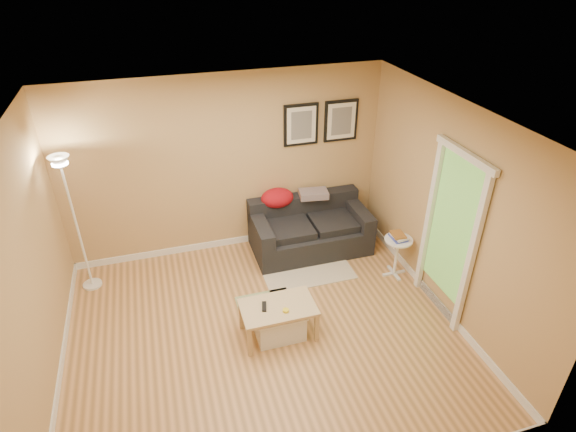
# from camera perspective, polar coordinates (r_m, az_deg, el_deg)

# --- Properties ---
(floor) EXTENTS (4.50, 4.50, 0.00)m
(floor) POSITION_cam_1_polar(r_m,az_deg,el_deg) (5.74, -2.88, -14.10)
(floor) COLOR tan
(floor) RESTS_ON ground
(ceiling) EXTENTS (4.50, 4.50, 0.00)m
(ceiling) POSITION_cam_1_polar(r_m,az_deg,el_deg) (4.33, -3.78, 11.14)
(ceiling) COLOR white
(ceiling) RESTS_ON wall_back
(wall_back) EXTENTS (4.50, 0.00, 4.50)m
(wall_back) POSITION_cam_1_polar(r_m,az_deg,el_deg) (6.64, -7.48, 6.02)
(wall_back) COLOR tan
(wall_back) RESTS_ON ground
(wall_front) EXTENTS (4.50, 0.00, 4.50)m
(wall_front) POSITION_cam_1_polar(r_m,az_deg,el_deg) (3.50, 5.25, -21.08)
(wall_front) COLOR tan
(wall_front) RESTS_ON ground
(wall_left) EXTENTS (0.00, 4.00, 4.00)m
(wall_left) POSITION_cam_1_polar(r_m,az_deg,el_deg) (5.01, -29.29, -7.05)
(wall_left) COLOR tan
(wall_left) RESTS_ON ground
(wall_right) EXTENTS (0.00, 4.00, 4.00)m
(wall_right) POSITION_cam_1_polar(r_m,az_deg,el_deg) (5.77, 18.94, 0.51)
(wall_right) COLOR tan
(wall_right) RESTS_ON ground
(baseboard_back) EXTENTS (4.50, 0.02, 0.10)m
(baseboard_back) POSITION_cam_1_polar(r_m,az_deg,el_deg) (7.24, -6.81, -3.04)
(baseboard_back) COLOR white
(baseboard_back) RESTS_ON ground
(baseboard_left) EXTENTS (0.02, 4.00, 0.10)m
(baseboard_left) POSITION_cam_1_polar(r_m,az_deg,el_deg) (5.79, -25.95, -16.95)
(baseboard_left) COLOR white
(baseboard_left) RESTS_ON ground
(baseboard_right) EXTENTS (0.02, 4.00, 0.10)m
(baseboard_right) POSITION_cam_1_polar(r_m,az_deg,el_deg) (6.46, 17.00, -9.14)
(baseboard_right) COLOR white
(baseboard_right) RESTS_ON ground
(sofa) EXTENTS (1.70, 0.90, 0.75)m
(sofa) POSITION_cam_1_polar(r_m,az_deg,el_deg) (6.92, 2.74, -1.38)
(sofa) COLOR black
(sofa) RESTS_ON ground
(red_throw) EXTENTS (0.48, 0.36, 0.28)m
(red_throw) POSITION_cam_1_polar(r_m,az_deg,el_deg) (6.87, -1.31, 2.22)
(red_throw) COLOR #B21021
(red_throw) RESTS_ON sofa
(plaid_throw) EXTENTS (0.45, 0.32, 0.10)m
(plaid_throw) POSITION_cam_1_polar(r_m,az_deg,el_deg) (6.96, 3.11, 2.70)
(plaid_throw) COLOR tan
(plaid_throw) RESTS_ON sofa
(framed_print_left) EXTENTS (0.50, 0.04, 0.60)m
(framed_print_left) POSITION_cam_1_polar(r_m,az_deg,el_deg) (6.66, 1.59, 11.01)
(framed_print_left) COLOR black
(framed_print_left) RESTS_ON wall_back
(framed_print_right) EXTENTS (0.50, 0.04, 0.60)m
(framed_print_right) POSITION_cam_1_polar(r_m,az_deg,el_deg) (6.87, 6.45, 11.44)
(framed_print_right) COLOR black
(framed_print_right) RESTS_ON wall_back
(area_rug) EXTENTS (1.25, 0.85, 0.01)m
(area_rug) POSITION_cam_1_polar(r_m,az_deg,el_deg) (6.71, 2.15, -6.34)
(area_rug) COLOR beige
(area_rug) RESTS_ON ground
(green_runner) EXTENTS (0.70, 0.50, 0.01)m
(green_runner) POSITION_cam_1_polar(r_m,az_deg,el_deg) (6.11, -2.78, -10.70)
(green_runner) COLOR #668C4C
(green_runner) RESTS_ON ground
(coffee_table) EXTENTS (0.94, 0.68, 0.43)m
(coffee_table) POSITION_cam_1_polar(r_m,az_deg,el_deg) (5.59, -1.20, -12.54)
(coffee_table) COLOR tan
(coffee_table) RESTS_ON ground
(remote_control) EXTENTS (0.09, 0.17, 0.02)m
(remote_control) POSITION_cam_1_polar(r_m,az_deg,el_deg) (5.44, -2.91, -10.93)
(remote_control) COLOR black
(remote_control) RESTS_ON coffee_table
(tape_roll) EXTENTS (0.07, 0.07, 0.03)m
(tape_roll) POSITION_cam_1_polar(r_m,az_deg,el_deg) (5.37, -0.27, -11.40)
(tape_roll) COLOR yellow
(tape_roll) RESTS_ON coffee_table
(storage_bin) EXTENTS (0.57, 0.42, 0.35)m
(storage_bin) POSITION_cam_1_polar(r_m,az_deg,el_deg) (5.61, -1.07, -12.90)
(storage_bin) COLOR white
(storage_bin) RESTS_ON ground
(side_table) EXTENTS (0.38, 0.38, 0.58)m
(side_table) POSITION_cam_1_polar(r_m,az_deg,el_deg) (6.60, 13.01, -4.86)
(side_table) COLOR white
(side_table) RESTS_ON ground
(book_stack) EXTENTS (0.25, 0.29, 0.08)m
(book_stack) POSITION_cam_1_polar(r_m,az_deg,el_deg) (6.43, 13.28, -2.38)
(book_stack) COLOR #3845A8
(book_stack) RESTS_ON side_table
(floor_lamp) EXTENTS (0.25, 0.25, 1.90)m
(floor_lamp) POSITION_cam_1_polar(r_m,az_deg,el_deg) (6.45, -24.20, -1.47)
(floor_lamp) COLOR white
(floor_lamp) RESTS_ON ground
(doorway) EXTENTS (0.12, 1.01, 2.13)m
(doorway) POSITION_cam_1_polar(r_m,az_deg,el_deg) (5.78, 18.88, -2.64)
(doorway) COLOR white
(doorway) RESTS_ON ground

